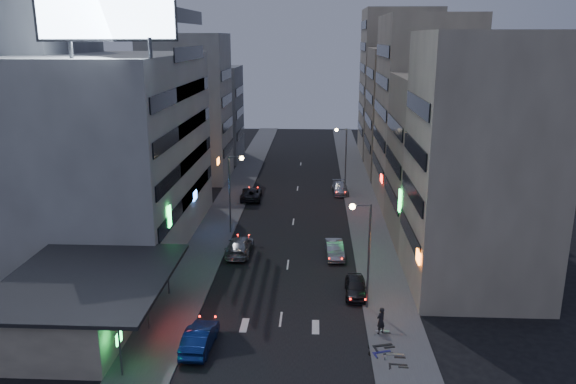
# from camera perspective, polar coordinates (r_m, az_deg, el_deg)

# --- Properties ---
(ground) EXTENTS (180.00, 180.00, 0.00)m
(ground) POSITION_cam_1_polar(r_m,az_deg,el_deg) (37.78, -1.13, -15.67)
(ground) COLOR black
(ground) RESTS_ON ground
(sidewalk_left) EXTENTS (4.00, 120.00, 0.12)m
(sidewalk_left) POSITION_cam_1_polar(r_m,az_deg,el_deg) (66.03, -6.27, -1.76)
(sidewalk_left) COLOR #4C4C4F
(sidewalk_left) RESTS_ON ground
(sidewalk_right) EXTENTS (4.00, 120.00, 0.12)m
(sidewalk_right) POSITION_cam_1_polar(r_m,az_deg,el_deg) (65.46, 7.71, -1.97)
(sidewalk_right) COLOR #4C4C4F
(sidewalk_right) RESTS_ON ground
(food_court) EXTENTS (11.00, 13.00, 3.88)m
(food_court) POSITION_cam_1_polar(r_m,az_deg,el_deg) (41.77, -20.67, -10.45)
(food_court) COLOR #C4B59A
(food_court) RESTS_ON ground
(white_building) EXTENTS (14.00, 24.00, 18.00)m
(white_building) POSITION_cam_1_polar(r_m,az_deg,el_deg) (56.69, -17.17, 4.08)
(white_building) COLOR #BABAB5
(white_building) RESTS_ON ground
(grey_tower) EXTENTS (10.00, 14.00, 34.00)m
(grey_tower) POSITION_cam_1_polar(r_m,az_deg,el_deg) (62.13, -24.82, 11.76)
(grey_tower) COLOR gray
(grey_tower) RESTS_ON ground
(shophouse_near) EXTENTS (10.00, 11.00, 20.00)m
(shophouse_near) POSITION_cam_1_polar(r_m,az_deg,el_deg) (45.59, 18.95, 2.56)
(shophouse_near) COLOR #C4B59A
(shophouse_near) RESTS_ON ground
(shophouse_mid) EXTENTS (11.00, 12.00, 16.00)m
(shophouse_mid) POSITION_cam_1_polar(r_m,az_deg,el_deg) (56.99, 16.19, 3.19)
(shophouse_mid) COLOR tan
(shophouse_mid) RESTS_ON ground
(shophouse_far) EXTENTS (10.00, 14.00, 22.00)m
(shophouse_far) POSITION_cam_1_polar(r_m,az_deg,el_deg) (68.95, 13.56, 7.95)
(shophouse_far) COLOR #C4B59A
(shophouse_far) RESTS_ON ground
(far_left_a) EXTENTS (11.00, 10.00, 20.00)m
(far_left_a) POSITION_cam_1_polar(r_m,az_deg,el_deg) (79.84, -10.17, 8.39)
(far_left_a) COLOR #BABAB5
(far_left_a) RESTS_ON ground
(far_left_b) EXTENTS (12.00, 10.00, 15.00)m
(far_left_b) POSITION_cam_1_polar(r_m,az_deg,el_deg) (92.87, -8.62, 7.87)
(far_left_b) COLOR gray
(far_left_b) RESTS_ON ground
(far_right_a) EXTENTS (11.00, 12.00, 18.00)m
(far_right_a) POSITION_cam_1_polar(r_m,az_deg,el_deg) (83.95, 11.99, 7.95)
(far_right_a) COLOR tan
(far_right_a) RESTS_ON ground
(far_right_b) EXTENTS (12.00, 12.00, 24.00)m
(far_right_b) POSITION_cam_1_polar(r_m,az_deg,el_deg) (97.49, 11.12, 10.78)
(far_right_b) COLOR #C4B59A
(far_right_b) RESTS_ON ground
(billboard) EXTENTS (9.52, 3.75, 6.20)m
(billboard) POSITION_cam_1_polar(r_m,az_deg,el_deg) (44.96, -17.92, 17.48)
(billboard) COLOR #595B60
(billboard) RESTS_ON white_building
(street_lamp_right_near) EXTENTS (1.60, 0.44, 8.02)m
(street_lamp_right_near) POSITION_cam_1_polar(r_m,az_deg,el_deg) (40.94, 7.72, -4.92)
(street_lamp_right_near) COLOR #595B60
(street_lamp_right_near) RESTS_ON sidewalk_right
(street_lamp_left) EXTENTS (1.60, 0.44, 8.02)m
(street_lamp_left) POSITION_cam_1_polar(r_m,az_deg,el_deg) (56.66, -5.58, 0.93)
(street_lamp_left) COLOR #595B60
(street_lamp_left) RESTS_ON sidewalk_left
(street_lamp_right_far) EXTENTS (1.60, 0.44, 8.02)m
(street_lamp_right_far) POSITION_cam_1_polar(r_m,az_deg,el_deg) (73.70, 5.61, 4.33)
(street_lamp_right_far) COLOR #595B60
(street_lamp_right_far) RESTS_ON sidewalk_right
(parked_car_right_near) EXTENTS (1.76, 4.16, 1.40)m
(parked_car_right_near) POSITION_cam_1_polar(r_m,az_deg,el_deg) (44.73, 6.88, -9.54)
(parked_car_right_near) COLOR #232428
(parked_car_right_near) RESTS_ON ground
(parked_car_right_mid) EXTENTS (1.80, 4.50, 1.46)m
(parked_car_right_mid) POSITION_cam_1_polar(r_m,az_deg,el_deg) (51.90, 4.76, -5.82)
(parked_car_right_mid) COLOR #A1A2A9
(parked_car_right_mid) RESTS_ON ground
(parked_car_left) EXTENTS (2.62, 5.36, 1.47)m
(parked_car_left) POSITION_cam_1_polar(r_m,az_deg,el_deg) (69.83, -3.76, -0.17)
(parked_car_left) COLOR #232227
(parked_car_left) RESTS_ON ground
(parked_car_right_far) EXTENTS (2.25, 4.88, 1.38)m
(parked_car_right_far) POSITION_cam_1_polar(r_m,az_deg,el_deg) (72.62, 5.31, 0.38)
(parked_car_right_far) COLOR #AFB2B8
(parked_car_right_far) RESTS_ON ground
(road_car_blue) EXTENTS (1.86, 4.75, 1.54)m
(road_car_blue) POSITION_cam_1_polar(r_m,az_deg,el_deg) (37.91, -8.96, -14.41)
(road_car_blue) COLOR navy
(road_car_blue) RESTS_ON ground
(road_car_silver) EXTENTS (2.27, 5.48, 1.58)m
(road_car_silver) POSITION_cam_1_polar(r_m,az_deg,el_deg) (52.58, -4.94, -5.46)
(road_car_silver) COLOR #93969A
(road_car_silver) RESTS_ON ground
(person) EXTENTS (0.82, 0.80, 1.90)m
(person) POSITION_cam_1_polar(r_m,az_deg,el_deg) (39.32, 9.41, -12.76)
(person) COLOR black
(person) RESTS_ON sidewalk_right
(scooter_black_a) EXTENTS (0.71, 1.75, 1.04)m
(scooter_black_a) POSITION_cam_1_polar(r_m,az_deg,el_deg) (36.53, 12.11, -16.06)
(scooter_black_a) COLOR black
(scooter_black_a) RESTS_ON sidewalk_right
(scooter_silver_a) EXTENTS (0.74, 1.96, 1.18)m
(scooter_silver_a) POSITION_cam_1_polar(r_m,az_deg,el_deg) (37.47, 11.79, -15.05)
(scooter_silver_a) COLOR #9C9EA4
(scooter_silver_a) RESTS_ON sidewalk_right
(scooter_blue) EXTENTS (1.14, 1.93, 1.12)m
(scooter_blue) POSITION_cam_1_polar(r_m,az_deg,el_deg) (37.76, 10.36, -14.77)
(scooter_blue) COLOR navy
(scooter_blue) RESTS_ON sidewalk_right
(scooter_black_b) EXTENTS (1.18, 2.10, 1.22)m
(scooter_black_b) POSITION_cam_1_polar(r_m,az_deg,el_deg) (38.45, 10.52, -14.09)
(scooter_black_b) COLOR black
(scooter_black_b) RESTS_ON sidewalk_right
(scooter_silver_b) EXTENTS (0.57, 1.65, 1.00)m
(scooter_silver_b) POSITION_cam_1_polar(r_m,az_deg,el_deg) (39.98, 10.34, -13.04)
(scooter_silver_b) COLOR #B7BABF
(scooter_silver_b) RESTS_ON sidewalk_right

